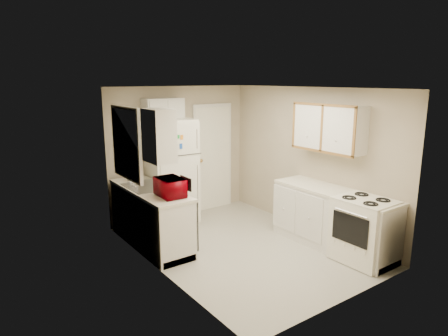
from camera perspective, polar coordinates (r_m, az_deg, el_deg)
floor at (r=6.28m, az=2.71°, el=-11.12°), size 3.80×3.80×0.00m
ceiling at (r=5.75m, az=2.97°, el=11.35°), size 3.80×3.80×0.00m
wall_left at (r=5.17m, az=-9.43°, el=-2.44°), size 3.80×3.80×0.00m
wall_right at (r=6.84m, az=12.07°, el=1.16°), size 3.80×3.80×0.00m
wall_back at (r=7.45m, az=-6.30°, el=2.30°), size 2.80×2.80×0.00m
wall_front at (r=4.62m, az=17.70°, el=-4.72°), size 2.80×2.80×0.00m
left_counter at (r=6.29m, az=-10.40°, el=-6.87°), size 0.60×1.80×0.90m
dishwasher at (r=5.90m, az=-5.31°, el=-7.63°), size 0.03×0.58×0.72m
sink at (r=6.30m, az=-11.13°, el=-2.96°), size 0.54×0.74×0.16m
microwave at (r=5.68m, az=-7.66°, el=-2.55°), size 0.48×0.28×0.32m
soap_bottle at (r=6.65m, az=-13.23°, el=-0.98°), size 0.10×0.10×0.19m
window_blinds at (r=6.04m, az=-13.67°, el=3.44°), size 0.10×0.98×1.08m
upper_cabinet_left at (r=5.31m, az=-9.27°, el=4.58°), size 0.30×0.45×0.70m
refrigerator at (r=7.06m, az=-7.68°, el=-0.54°), size 0.82×0.80×1.86m
cabinet_over_fridge at (r=7.03m, az=-8.72°, el=8.19°), size 0.70×0.30×0.40m
interior_door at (r=7.81m, az=-1.64°, el=1.51°), size 0.86×0.06×2.08m
right_counter at (r=6.31m, az=15.28°, el=-7.04°), size 0.60×2.00×0.90m
stove at (r=5.96m, az=19.29°, el=-8.46°), size 0.62×0.76×0.91m
upper_cabinet_right at (r=6.31m, az=14.75°, el=5.60°), size 0.30×1.20×0.70m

